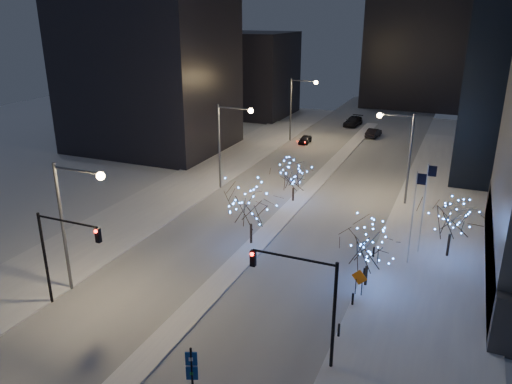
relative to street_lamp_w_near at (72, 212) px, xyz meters
The scene contains 25 objects.
ground 11.23m from the street_lamp_w_near, 12.61° to the right, with size 160.00×160.00×0.00m, color silver.
road 34.80m from the street_lamp_w_near, 74.85° to the left, with size 20.00×130.00×0.02m, color silver.
median 30.09m from the street_lamp_w_near, 72.30° to the left, with size 2.00×80.00×0.15m, color white.
east_sidewalk 30.63m from the street_lamp_w_near, 36.94° to the left, with size 10.00×90.00×0.15m, color white.
west_sidewalk 19.77m from the street_lamp_w_near, 105.71° to the left, with size 8.00×90.00×0.15m, color white.
filler_west_near 42.87m from the street_lamp_w_near, 116.64° to the left, with size 22.00×18.00×24.00m, color black.
filler_west_far 70.12m from the street_lamp_w_near, 104.09° to the left, with size 18.00×16.00×16.00m, color black.
horizon_block 92.38m from the street_lamp_w_near, 80.58° to the left, with size 24.00×14.00×42.00m, color black.
street_lamp_w_near is the anchor object (origin of this frame).
street_lamp_w_mid 25.00m from the street_lamp_w_near, 90.00° to the left, with size 4.40×0.56×10.00m.
street_lamp_w_far 50.00m from the street_lamp_w_near, 90.00° to the left, with size 4.40×0.56×10.00m.
street_lamp_east 33.85m from the street_lamp_w_near, 55.81° to the left, with size 3.90×0.56×10.00m.
traffic_signal_west 2.70m from the street_lamp_w_near, 76.04° to the right, with size 5.26×0.43×7.00m.
traffic_signal_east 17.99m from the street_lamp_w_near, ahead, with size 5.26×0.43×7.00m.
flagpoles 27.07m from the street_lamp_w_near, 34.36° to the left, with size 1.35×2.60×8.00m.
bollards 21.57m from the street_lamp_w_near, 22.69° to the left, with size 0.16×12.16×0.90m.
car_near 49.62m from the street_lamp_w_near, 87.98° to the left, with size 1.51×3.75×1.28m, color black.
car_mid 59.02m from the street_lamp_w_near, 79.22° to the left, with size 1.57×4.51×1.49m, color black.
car_far 65.60m from the street_lamp_w_near, 84.84° to the left, with size 2.30×5.65×1.64m, color black.
holiday_tree_median_near 15.24m from the street_lamp_w_near, 55.79° to the left, with size 6.03×6.03×5.97m.
holiday_tree_median_far 25.66m from the street_lamp_w_near, 70.63° to the left, with size 5.14×5.14×4.75m.
holiday_tree_plaza_near 21.70m from the street_lamp_w_near, 25.13° to the left, with size 4.88×4.88×5.21m.
holiday_tree_plaza_far 30.11m from the street_lamp_w_near, 33.81° to the left, with size 4.90×4.90×5.52m.
wayfinding_sign 15.53m from the street_lamp_w_near, 26.43° to the right, with size 0.61×0.31×3.55m.
construction_sign 21.25m from the street_lamp_w_near, 21.22° to the left, with size 1.25×0.34×2.10m.
Camera 1 is at (15.89, -22.98, 19.92)m, focal length 35.00 mm.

